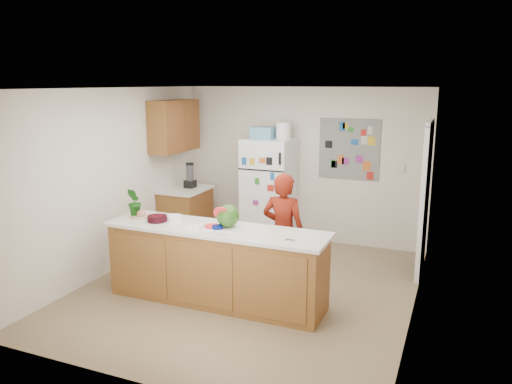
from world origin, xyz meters
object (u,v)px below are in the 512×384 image
at_px(refrigerator, 269,191).
at_px(watermelon, 228,216).
at_px(cherry_bowl, 157,219).
at_px(person, 283,232).

bearing_deg(refrigerator, watermelon, -80.46).
xyz_separation_m(watermelon, cherry_bowl, (-0.91, -0.08, -0.11)).
distance_m(person, watermelon, 0.85).
relative_size(refrigerator, cherry_bowl, 7.14).
bearing_deg(person, refrigerator, -63.48).
height_order(watermelon, cherry_bowl, watermelon).
relative_size(refrigerator, person, 1.14).
height_order(refrigerator, watermelon, refrigerator).
bearing_deg(cherry_bowl, person, 27.72).
bearing_deg(person, cherry_bowl, 27.71).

